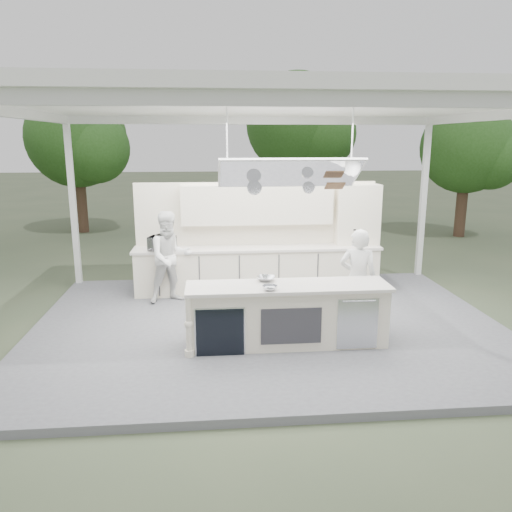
{
  "coord_description": "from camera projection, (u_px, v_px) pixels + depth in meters",
  "views": [
    {
      "loc": [
        -0.94,
        -8.1,
        3.21
      ],
      "look_at": [
        -0.17,
        0.4,
        1.23
      ],
      "focal_mm": 35.0,
      "sensor_mm": 36.0,
      "label": 1
    }
  ],
  "objects": [
    {
      "name": "sous_chef",
      "position": [
        170.0,
        257.0,
        9.63
      ],
      "size": [
        1.05,
        0.94,
        1.78
      ],
      "primitive_type": "imported",
      "rotation": [
        0.0,
        0.0,
        0.36
      ],
      "color": "white",
      "rests_on": "stage_deck"
    },
    {
      "name": "ground",
      "position": [
        268.0,
        330.0,
        8.67
      ],
      "size": [
        90.0,
        90.0,
        0.0
      ],
      "primitive_type": "plane",
      "color": "#495138",
      "rests_on": "ground"
    },
    {
      "name": "bowl_small",
      "position": [
        270.0,
        288.0,
        7.29
      ],
      "size": [
        0.25,
        0.25,
        0.07
      ],
      "primitive_type": "imported",
      "rotation": [
        0.0,
        0.0,
        0.11
      ],
      "color": "silver",
      "rests_on": "demo_island"
    },
    {
      "name": "stage_deck",
      "position": [
        268.0,
        326.0,
        8.65
      ],
      "size": [
        8.0,
        6.0,
        0.12
      ],
      "primitive_type": "cube",
      "color": "slate",
      "rests_on": "ground"
    },
    {
      "name": "head_chef",
      "position": [
        358.0,
        279.0,
        8.31
      ],
      "size": [
        0.71,
        0.58,
        1.68
      ],
      "primitive_type": "imported",
      "rotation": [
        0.0,
        0.0,
        2.81
      ],
      "color": "white",
      "rests_on": "stage_deck"
    },
    {
      "name": "tent",
      "position": [
        269.0,
        108.0,
        7.81
      ],
      "size": [
        8.2,
        6.2,
        3.86
      ],
      "color": "white",
      "rests_on": "ground"
    },
    {
      "name": "bowl_large",
      "position": [
        266.0,
        279.0,
        7.78
      ],
      "size": [
        0.37,
        0.37,
        0.07
      ],
      "primitive_type": "imported",
      "rotation": [
        0.0,
        0.0,
        -0.39
      ],
      "color": "#B1B3B8",
      "rests_on": "demo_island"
    },
    {
      "name": "toaster_oven",
      "position": [
        162.0,
        244.0,
        9.9
      ],
      "size": [
        0.58,
        0.47,
        0.28
      ],
      "primitive_type": "imported",
      "rotation": [
        0.0,
        0.0,
        -0.29
      ],
      "color": "silver",
      "rests_on": "back_counter"
    },
    {
      "name": "demo_island",
      "position": [
        286.0,
        315.0,
        7.66
      ],
      "size": [
        3.1,
        0.79,
        0.95
      ],
      "color": "white",
      "rests_on": "stage_deck"
    },
    {
      "name": "back_wall_unit",
      "position": [
        278.0,
        221.0,
        10.4
      ],
      "size": [
        5.05,
        0.48,
        2.25
      ],
      "color": "white",
      "rests_on": "stage_deck"
    },
    {
      "name": "back_counter",
      "position": [
        258.0,
        269.0,
        10.38
      ],
      "size": [
        5.08,
        0.72,
        0.95
      ],
      "color": "white",
      "rests_on": "stage_deck"
    },
    {
      "name": "tree_cluster",
      "position": [
        232.0,
        138.0,
        17.39
      ],
      "size": [
        19.55,
        9.4,
        5.85
      ],
      "color": "#4A2F25",
      "rests_on": "ground"
    }
  ]
}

